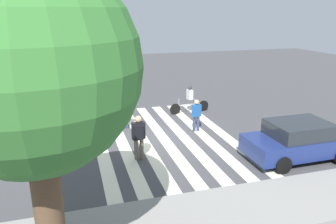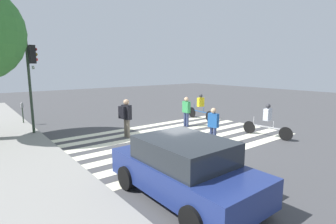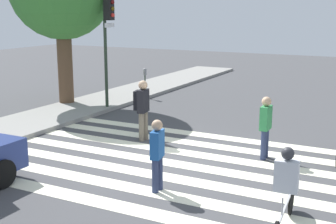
{
  "view_description": "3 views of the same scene",
  "coord_description": "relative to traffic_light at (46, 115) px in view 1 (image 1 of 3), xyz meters",
  "views": [
    {
      "loc": [
        3.8,
        13.54,
        5.63
      ],
      "look_at": [
        -0.43,
        -0.66,
        1.02
      ],
      "focal_mm": 35.0,
      "sensor_mm": 36.0,
      "label": 1
    },
    {
      "loc": [
        -9.11,
        7.73,
        3.25
      ],
      "look_at": [
        0.55,
        0.18,
        1.15
      ],
      "focal_mm": 28.0,
      "sensor_mm": 36.0,
      "label": 2
    },
    {
      "loc": [
        -10.07,
        -5.02,
        3.84
      ],
      "look_at": [
        -0.1,
        0.2,
        1.35
      ],
      "focal_mm": 50.0,
      "sensor_mm": 36.0,
      "label": 3
    }
  ],
  "objects": [
    {
      "name": "cyclist_far_lane",
      "position": [
        -7.02,
        -8.47,
        -2.26
      ],
      "size": [
        2.41,
        0.42,
        1.58
      ],
      "rotation": [
        0.0,
        0.0,
        0.1
      ],
      "color": "black",
      "rests_on": "ground_plane"
    },
    {
      "name": "cyclist_mid_street",
      "position": [
        -2.17,
        -8.94,
        -2.26
      ],
      "size": [
        2.4,
        0.42,
        1.62
      ],
      "rotation": [
        0.0,
        0.0,
        -0.11
      ],
      "color": "black",
      "rests_on": "ground_plane"
    },
    {
      "name": "crosswalk_stripes",
      "position": [
        -4.51,
        -5.15,
        -3.12
      ],
      "size": [
        6.21,
        10.0,
        0.01
      ],
      "color": "#F2EDCC",
      "rests_on": "ground_plane"
    },
    {
      "name": "ground_plane",
      "position": [
        -4.51,
        -5.15,
        -3.12
      ],
      "size": [
        60.0,
        60.0,
        0.0
      ],
      "primitive_type": "plane",
      "color": "#444447"
    },
    {
      "name": "car_parked_dark_suv",
      "position": [
        -8.99,
        -1.56,
        -2.35
      ],
      "size": [
        4.15,
        2.07,
        1.52
      ],
      "rotation": [
        0.0,
        0.0,
        0.01
      ],
      "color": "navy",
      "rests_on": "ground_plane"
    },
    {
      "name": "pedestrian_child_with_backpack",
      "position": [
        -2.98,
        -3.23,
        -2.07
      ],
      "size": [
        0.53,
        0.48,
        1.8
      ],
      "rotation": [
        0.0,
        0.0,
        3.34
      ],
      "color": "#6B6051",
      "rests_on": "ground_plane"
    },
    {
      "name": "pedestrian_adult_yellow_jacket",
      "position": [
        -6.29,
        -5.57,
        -2.23
      ],
      "size": [
        0.47,
        0.28,
        1.58
      ],
      "rotation": [
        0.0,
        0.0,
        3.34
      ],
      "color": "navy",
      "rests_on": "ground_plane"
    },
    {
      "name": "traffic_light",
      "position": [
        0.0,
        0.0,
        0.0
      ],
      "size": [
        0.6,
        0.5,
        4.46
      ],
      "color": "#283828",
      "rests_on": "ground_plane"
    },
    {
      "name": "street_tree",
      "position": [
        -0.01,
        2.09,
        1.49
      ],
      "size": [
        4.05,
        4.05,
        6.69
      ],
      "color": "brown",
      "rests_on": "ground_plane"
    },
    {
      "name": "pedestrian_adult_tall_backpack",
      "position": [
        -3.04,
        -6.97,
        -2.19
      ],
      "size": [
        0.46,
        0.24,
        1.65
      ],
      "rotation": [
        0.0,
        0.0,
        3.13
      ],
      "color": "navy",
      "rests_on": "ground_plane"
    },
    {
      "name": "sidewalk_curb",
      "position": [
        -4.51,
        1.1,
        -3.05
      ],
      "size": [
        36.0,
        2.5,
        0.14
      ],
      "color": "gray",
      "rests_on": "ground_plane"
    }
  ]
}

